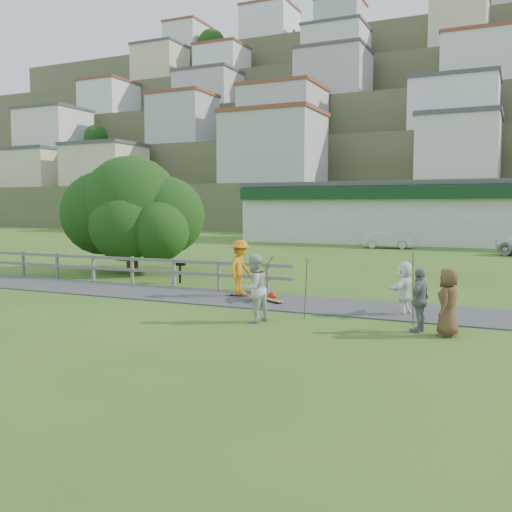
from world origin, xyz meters
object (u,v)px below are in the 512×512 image
Objects in this scene: skater_rider at (240,270)px; spectator_b at (420,300)px; bbq at (180,271)px; skater_fallen at (252,292)px; spectator_c at (448,302)px; car_silver at (387,240)px; tree at (132,230)px; spectator_d at (404,288)px; spectator_a at (254,288)px.

spectator_b is (6.50, -3.09, -0.13)m from skater_rider.
skater_rider is 1.97× the size of bbq.
skater_fallen is 1.74× the size of bbq.
spectator_c reaches higher than car_silver.
car_silver is at bearing 0.66° from skater_rider.
skater_rider is at bearing 168.43° from car_silver.
skater_rider is 7.20m from spectator_b.
spectator_d is at bearing -22.65° from tree.
tree is (-8.85, 5.36, 1.69)m from skater_fallen.
tree is (-8.14, 4.76, 1.06)m from skater_rider.
tree is at bearing 118.15° from skater_fallen.
tree is (-13.90, 5.80, 1.21)m from spectator_d.
spectator_b is 2.18m from spectator_d.
skater_rider reaches higher than spectator_d.
spectator_c reaches higher than skater_fallen.
tree is (-14.64, 7.84, 1.19)m from spectator_b.
spectator_a reaches higher than car_silver.
car_silver is (-7.34, 28.45, -0.22)m from spectator_c.
skater_fallen is 5.33m from bbq.
spectator_b is (4.27, 0.61, -0.11)m from spectator_a.
tree reaches higher than skater_fallen.
bbq is (-9.58, 3.23, -0.31)m from spectator_d.
spectator_b is 1.69× the size of bbq.
tree is (-10.37, 8.45, 1.08)m from spectator_a.
tree reaches higher than spectator_d.
skater_fallen is at bearing -100.99° from spectator_b.
skater_rider is 1.20× the size of spectator_d.
tree is (-15.34, 8.03, 1.17)m from spectator_c.
spectator_b is 29.03m from car_silver.
car_silver is at bearing -154.53° from spectator_b.
bbq is (-10.33, 5.27, -0.33)m from spectator_b.
skater_rider is 25.18m from car_silver.
car_silver reaches higher than skater_fallen.
car_silver is at bearing -157.54° from spectator_d.
spectator_b reaches higher than bbq.
car_silver is at bearing -158.75° from spectator_c.
spectator_b is at bearing -97.89° from spectator_c.
spectator_a is 1.11× the size of spectator_c.
skater_rider is 1.13× the size of skater_fallen.
skater_rider reaches higher than spectator_b.
spectator_a is at bearing -148.57° from skater_rider.
car_silver is 23.28m from bbq.
car_silver is (-0.85, 25.78, 0.31)m from skater_fallen.
spectator_c is 1.74× the size of bbq.
spectator_c is 1.06× the size of spectator_d.
spectator_b is 11.60m from bbq.
spectator_a is 1.93× the size of bbq.
skater_rider is 1.17× the size of spectator_b.
spectator_c is at bearing 42.68° from spectator_d.
car_silver reaches higher than bbq.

